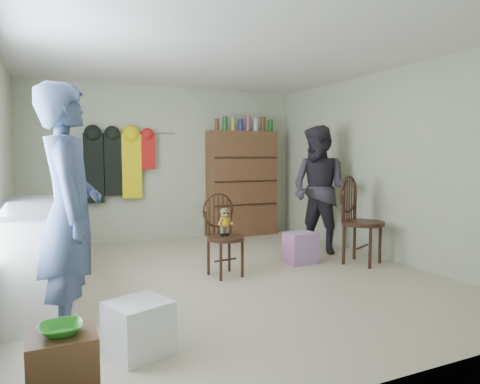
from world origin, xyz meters
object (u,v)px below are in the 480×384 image
counter (37,252)px  dresser (242,183)px  chair_far (358,216)px  chair_front (223,230)px

counter → dresser: dresser is taller
chair_far → dresser: dresser is taller
chair_front → chair_far: (1.78, -0.21, 0.08)m
dresser → chair_front: bearing=-119.8°
counter → dresser: size_ratio=0.90×
chair_front → dresser: (1.26, 2.20, 0.38)m
chair_front → dresser: bearing=52.6°
counter → chair_far: chair_far is taller
chair_front → chair_far: 1.79m
counter → chair_front: 1.94m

